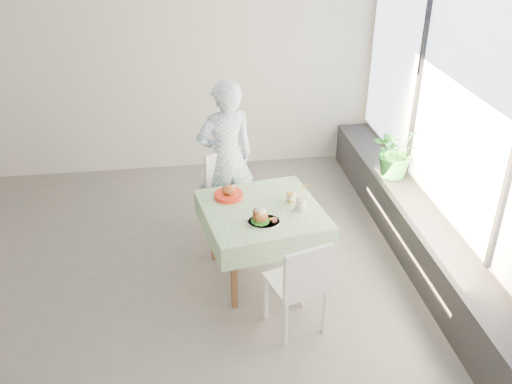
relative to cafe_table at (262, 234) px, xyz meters
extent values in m
plane|color=#575552|center=(-1.21, 0.00, -0.46)|extent=(6.00, 6.00, 0.00)
cube|color=beige|center=(-1.21, 2.50, 0.94)|extent=(6.00, 0.02, 2.80)
cube|color=beige|center=(-1.21, -2.50, 0.94)|extent=(6.00, 0.02, 2.80)
cube|color=beige|center=(1.79, 0.00, 0.94)|extent=(0.02, 5.00, 2.80)
cube|color=#D1E0F9|center=(1.76, 0.00, 1.19)|extent=(0.01, 4.80, 2.18)
cube|color=black|center=(1.59, 0.00, -0.21)|extent=(0.40, 4.80, 0.50)
cube|color=brown|center=(0.00, 0.00, 0.25)|extent=(1.03, 1.03, 0.04)
cube|color=white|center=(0.00, 0.00, 0.28)|extent=(1.19, 1.19, 0.01)
cube|color=white|center=(-0.17, 0.70, 0.01)|extent=(0.60, 0.60, 0.04)
cube|color=white|center=(-0.27, 0.88, 0.26)|extent=(0.41, 0.25, 0.44)
cube|color=white|center=(0.17, -0.74, -0.01)|extent=(0.53, 0.53, 0.04)
cube|color=white|center=(0.22, -0.93, 0.23)|extent=(0.42, 0.16, 0.43)
imported|color=#82B1D1|center=(-0.24, 0.90, 0.38)|extent=(0.69, 0.54, 1.68)
cylinder|color=white|center=(-0.02, -0.25, 0.29)|extent=(0.29, 0.29, 0.02)
cylinder|color=#155617|center=(-0.06, -0.25, 0.30)|extent=(0.16, 0.16, 0.02)
ellipsoid|color=#945623|center=(-0.06, -0.25, 0.35)|extent=(0.14, 0.12, 0.11)
ellipsoid|color=white|center=(-0.06, -0.25, 0.40)|extent=(0.10, 0.09, 0.07)
cylinder|color=#9F0F13|center=(0.07, -0.26, 0.31)|extent=(0.05, 0.05, 0.03)
cylinder|color=white|center=(0.28, 0.09, 0.34)|extent=(0.08, 0.08, 0.12)
cylinder|color=#FBAB15|center=(0.28, 0.09, 0.33)|extent=(0.07, 0.07, 0.08)
cylinder|color=white|center=(0.28, 0.09, 0.40)|extent=(0.09, 0.09, 0.01)
cylinder|color=yellow|center=(0.29, 0.09, 0.44)|extent=(0.01, 0.03, 0.16)
cylinder|color=white|center=(0.34, -0.07, 0.35)|extent=(0.10, 0.10, 0.14)
cylinder|color=beige|center=(0.34, -0.07, 0.34)|extent=(0.09, 0.09, 0.10)
cylinder|color=white|center=(0.34, -0.07, 0.43)|extent=(0.11, 0.11, 0.01)
cylinder|color=yellow|center=(0.35, -0.07, 0.48)|extent=(0.01, 0.04, 0.20)
cylinder|color=red|center=(-0.28, 0.24, 0.30)|extent=(0.27, 0.27, 0.04)
cylinder|color=white|center=(-0.28, 0.24, 0.31)|extent=(0.23, 0.23, 0.02)
ellipsoid|color=#945623|center=(-0.28, 0.24, 0.36)|extent=(0.12, 0.12, 0.10)
imported|color=#297D30|center=(1.60, 0.90, 0.33)|extent=(0.68, 0.65, 0.59)
camera|label=1|loc=(-0.70, -4.40, 2.92)|focal=40.00mm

